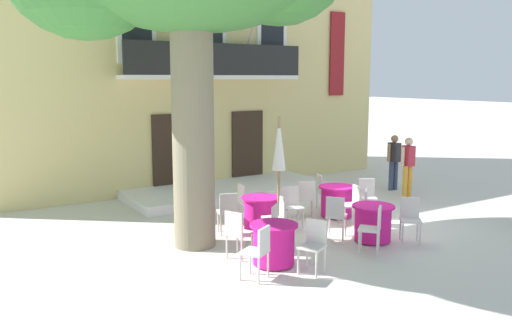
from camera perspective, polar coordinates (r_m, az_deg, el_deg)
name	(u,v)px	position (r m, az deg, el deg)	size (l,w,h in m)	color
ground_plane	(342,220)	(12.68, 9.24, -6.46)	(120.00, 120.00, 0.00)	beige
building_facade	(181,65)	(17.69, -8.07, 10.15)	(13.00, 5.09, 7.50)	#DBC67F
entrance_step_platform	(229,191)	(15.19, -2.89, -3.31)	(5.80, 2.35, 0.25)	silver
cafe_table_near_tree	(261,213)	(11.61, 0.52, -5.76)	(0.86, 0.86, 0.76)	#DB1984
cafe_chair_near_tree_0	(292,204)	(11.87, 3.91, -4.78)	(0.50, 0.50, 0.91)	silver
cafe_chair_near_tree_1	(246,200)	(12.23, -1.14, -4.35)	(0.47, 0.47, 0.91)	silver
cafe_chair_near_tree_2	(228,210)	(11.35, -3.07, -5.41)	(0.50, 0.50, 0.91)	silver
cafe_chair_near_tree_3	(277,215)	(10.93, 2.26, -5.96)	(0.48, 0.48, 0.91)	silver
cafe_table_middle	(373,223)	(11.13, 12.49, -6.63)	(0.86, 0.86, 0.76)	#DB1984
cafe_chair_middle_0	(374,226)	(10.37, 12.57, -6.99)	(0.56, 0.56, 0.91)	silver
cafe_chair_middle_1	(410,216)	(11.26, 16.30, -5.87)	(0.56, 0.56, 0.91)	silver
cafe_chair_middle_2	(370,207)	(11.82, 12.24, -5.02)	(0.57, 0.57, 0.91)	silver
cafe_chair_middle_3	(336,214)	(11.12, 8.61, -5.80)	(0.56, 0.56, 0.91)	silver
cafe_table_front	(336,201)	(12.88, 8.68, -4.40)	(0.86, 0.86, 0.76)	#DB1984
cafe_chair_front_0	(352,202)	(12.21, 10.34, -4.52)	(0.51, 0.51, 0.91)	silver
cafe_chair_front_1	(367,195)	(13.05, 11.92, -3.70)	(0.55, 0.55, 0.91)	silver
cafe_chair_front_2	(323,189)	(13.51, 7.22, -3.15)	(0.51, 0.51, 0.91)	silver
cafe_chair_front_3	(306,196)	(12.67, 5.40, -3.92)	(0.55, 0.55, 0.91)	silver
cafe_table_far_side	(274,244)	(9.54, 1.93, -9.04)	(0.86, 0.86, 0.76)	#DB1984
cafe_chair_far_side_0	(258,249)	(8.83, 0.25, -9.59)	(0.55, 0.55, 0.91)	silver
cafe_chair_far_side_1	(314,242)	(9.23, 6.26, -8.81)	(0.54, 0.54, 0.91)	silver
cafe_chair_far_side_2	(280,225)	(10.21, 2.61, -7.03)	(0.56, 0.56, 0.91)	silver
cafe_chair_far_side_3	(237,231)	(9.83, -2.06, -7.65)	(0.53, 0.53, 0.91)	silver
cafe_umbrella	(279,160)	(10.82, 2.48, 0.04)	(0.44, 0.44, 2.55)	#997A56
pedestrian_near_entrance	(394,159)	(16.23, 14.66, 0.09)	(0.53, 0.36, 1.65)	#384260
pedestrian_by_tree	(408,164)	(15.33, 16.08, -0.38)	(0.53, 0.37, 1.69)	gold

